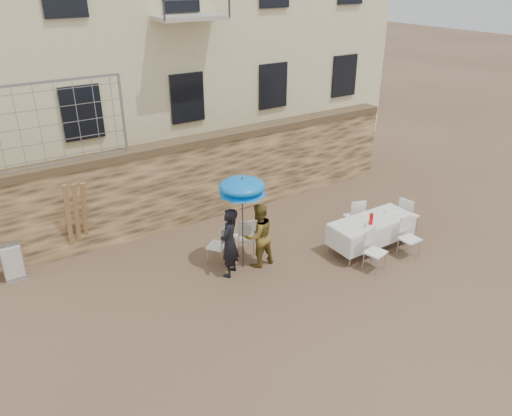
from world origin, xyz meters
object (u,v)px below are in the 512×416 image
couple_chair_left (217,245)px  table_chair_side (408,215)px  table_chair_back (354,216)px  man_suit (229,243)px  banquet_table (372,221)px  soda_bottle (371,219)px  table_chair_front_right (410,238)px  woman_dress (259,235)px  chair_stack_right (12,260)px  couple_chair_right (244,236)px  umbrella (242,189)px  table_chair_front_left (376,251)px

couple_chair_left → table_chair_side: bearing=128.8°
table_chair_back → man_suit: bearing=14.8°
banquet_table → soda_bottle: soda_bottle is taller
table_chair_front_right → table_chair_side: bearing=42.6°
woman_dress → couple_chair_left: woman_dress is taller
soda_bottle → chair_stack_right: bearing=154.8°
man_suit → soda_bottle: bearing=123.5°
couple_chair_right → umbrella: bearing=69.8°
table_chair_side → couple_chair_right: bearing=61.8°
soda_bottle → table_chair_back: size_ratio=0.27×
couple_chair_left → table_chair_front_right: 4.44m
couple_chair_right → chair_stack_right: 5.06m
couple_chair_left → table_chair_front_right: bearing=115.0°
chair_stack_right → man_suit: bearing=-30.8°
banquet_table → chair_stack_right: bearing=156.3°
couple_chair_right → table_chair_side: bearing=175.8°
soda_bottle → table_chair_front_left: bearing=-123.7°
couple_chair_left → soda_bottle: soda_bottle is taller
table_chair_side → man_suit: bearing=70.5°
woman_dress → soda_bottle: bearing=154.8°
banquet_table → table_chair_front_left: (-0.60, -0.75, -0.25)m
table_chair_back → table_chair_side: same height
table_chair_side → banquet_table: bearing=83.5°
soda_bottle → table_chair_front_right: soda_bottle is taller
woman_dress → table_chair_side: bearing=166.6°
man_suit → table_chair_side: man_suit is taller
man_suit → table_chair_front_left: man_suit is taller
soda_bottle → table_chair_side: size_ratio=0.27×
woman_dress → table_chair_front_left: bearing=139.0°
couple_chair_left → banquet_table: couple_chair_left is taller
man_suit → table_chair_side: bearing=132.0°
umbrella → chair_stack_right: umbrella is taller
banquet_table → table_chair_front_left: 0.99m
woman_dress → chair_stack_right: woman_dress is taller
soda_bottle → table_chair_front_right: size_ratio=0.27×
woman_dress → table_chair_front_right: bearing=150.1°
soda_bottle → table_chair_front_right: 1.02m
umbrella → table_chair_front_left: bearing=-35.4°
umbrella → banquet_table: (2.99, -0.95, -1.19)m
chair_stack_right → table_chair_front_left: bearing=-30.4°
table_chair_side → chair_stack_right: (-8.80, 3.14, -0.02)m
table_chair_back → banquet_table: bearing=91.5°
table_chair_back → table_chair_side: bearing=165.3°
table_chair_side → table_chair_front_right: bearing=122.8°
couple_chair_left → man_suit: bearing=53.9°
table_chair_back → table_chair_side: size_ratio=1.00×
banquet_table → table_chair_side: bearing=4.1°
banquet_table → table_chair_front_right: 0.94m
soda_bottle → table_chair_back: (0.40, 0.95, -0.43)m
umbrella → table_chair_front_left: (2.39, -1.70, -1.44)m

